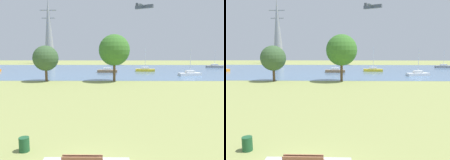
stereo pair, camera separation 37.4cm
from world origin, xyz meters
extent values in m
plane|color=#8C9351|center=(0.00, 22.00, 0.00)|extent=(160.00, 160.00, 0.00)
cube|color=#905B3E|center=(0.00, 0.11, 0.77)|extent=(1.80, 0.05, 0.44)
cylinder|color=#1E512D|center=(-3.59, 2.46, 0.40)|extent=(0.56, 0.56, 0.80)
cube|color=slate|center=(0.00, 50.00, 0.01)|extent=(140.00, 40.00, 0.02)
cube|color=brown|center=(-0.19, 44.39, 0.32)|extent=(4.80, 1.51, 0.60)
cube|color=white|center=(-0.19, 44.39, 0.87)|extent=(1.80, 1.10, 0.50)
cylinder|color=silver|center=(-0.19, 44.39, 3.44)|extent=(0.10, 0.10, 5.64)
cube|color=yellow|center=(9.37, 46.97, 0.32)|extent=(4.89, 1.81, 0.60)
cube|color=white|center=(9.37, 46.97, 0.87)|extent=(1.87, 1.22, 0.50)
cylinder|color=silver|center=(9.37, 46.97, 3.41)|extent=(0.10, 0.10, 5.58)
cube|color=white|center=(17.66, 37.88, 0.32)|extent=(5.00, 2.38, 0.60)
cube|color=white|center=(17.66, 37.88, 0.87)|extent=(1.97, 1.42, 0.50)
cylinder|color=silver|center=(17.66, 37.88, 3.16)|extent=(0.10, 0.10, 5.07)
cube|color=gray|center=(32.41, 58.93, 0.32)|extent=(4.90, 1.87, 0.60)
cube|color=white|center=(32.41, 58.93, 0.87)|extent=(1.88, 1.24, 0.50)
cylinder|color=silver|center=(32.41, 58.93, 2.94)|extent=(0.10, 0.10, 4.64)
cylinder|color=brown|center=(-10.54, 29.52, 1.26)|extent=(0.44, 0.44, 2.52)
sphere|color=#385731|center=(-10.54, 29.52, 4.07)|extent=(4.44, 4.44, 4.44)
cylinder|color=brown|center=(1.48, 29.58, 1.79)|extent=(0.44, 0.44, 3.59)
sphere|color=#396E29|center=(1.48, 29.58, 5.49)|extent=(5.44, 5.44, 5.44)
cone|color=gray|center=(-24.32, 79.73, 12.93)|extent=(4.40, 4.40, 25.86)
cube|color=gray|center=(-24.32, 79.73, 20.69)|extent=(6.40, 0.30, 0.30)
cube|color=gray|center=(-24.32, 79.73, 17.69)|extent=(5.20, 0.30, 0.30)
cube|color=#4C5156|center=(11.78, 69.08, 19.99)|extent=(6.12, 4.10, 1.10)
cube|color=#4C5156|center=(11.78, 69.08, 20.19)|extent=(5.08, 7.86, 0.16)
cube|color=#4C5156|center=(9.41, 70.41, 20.79)|extent=(0.84, 0.55, 1.50)
camera|label=1|loc=(1.39, -9.15, 5.65)|focal=35.43mm
camera|label=2|loc=(1.77, -9.15, 5.65)|focal=35.43mm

